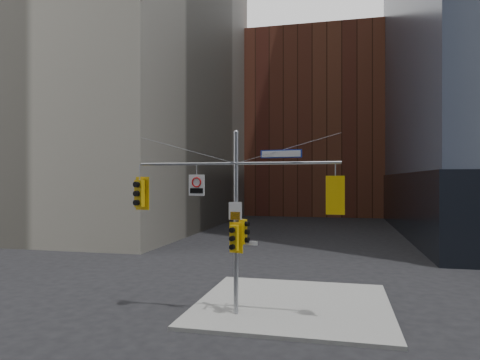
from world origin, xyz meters
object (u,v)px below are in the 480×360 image
at_px(traffic_light_pole_side, 244,232).
at_px(regulatory_sign_arm, 197,184).
at_px(traffic_light_east_arm, 335,195).
at_px(signal_assembly, 236,204).
at_px(street_sign_blade, 281,154).
at_px(traffic_light_pole_front, 234,238).
at_px(traffic_light_west_arm, 140,193).

xyz_separation_m(traffic_light_pole_side, regulatory_sign_arm, (-1.93, -0.02, 1.83)).
distance_m(traffic_light_east_arm, regulatory_sign_arm, 5.40).
xyz_separation_m(signal_assembly, traffic_light_pole_side, (0.32, -0.00, -1.07)).
distance_m(street_sign_blade, regulatory_sign_arm, 3.57).
bearing_deg(street_sign_blade, traffic_light_east_arm, 7.23).
xyz_separation_m(signal_assembly, street_sign_blade, (1.76, 0.00, 1.93)).
relative_size(traffic_light_east_arm, traffic_light_pole_side, 1.51).
relative_size(traffic_light_east_arm, traffic_light_pole_front, 1.20).
bearing_deg(traffic_light_west_arm, traffic_light_pole_front, 7.06).
bearing_deg(traffic_light_pole_side, traffic_light_pole_front, 143.60).
relative_size(traffic_light_east_arm, street_sign_blade, 0.89).
relative_size(traffic_light_pole_front, street_sign_blade, 0.74).
bearing_deg(regulatory_sign_arm, signal_assembly, 6.08).
xyz_separation_m(traffic_light_west_arm, regulatory_sign_arm, (2.47, -0.03, 0.38)).
relative_size(traffic_light_west_arm, regulatory_sign_arm, 1.64).
bearing_deg(traffic_light_pole_side, traffic_light_east_arm, -76.23).
xyz_separation_m(traffic_light_pole_side, traffic_light_pole_front, (-0.32, -0.27, -0.22)).
height_order(traffic_light_east_arm, regulatory_sign_arm, regulatory_sign_arm).
xyz_separation_m(traffic_light_east_arm, traffic_light_pole_side, (-3.46, -0.00, -1.45)).
bearing_deg(traffic_light_east_arm, traffic_light_pole_side, 0.69).
height_order(traffic_light_pole_front, regulatory_sign_arm, regulatory_sign_arm).
xyz_separation_m(traffic_light_pole_side, street_sign_blade, (1.44, 0.01, 3.00)).
height_order(signal_assembly, traffic_light_east_arm, signal_assembly).
relative_size(traffic_light_pole_side, traffic_light_pole_front, 0.79).
distance_m(traffic_light_west_arm, traffic_light_pole_side, 4.64).
xyz_separation_m(traffic_light_pole_front, regulatory_sign_arm, (-1.61, 0.25, 2.05)).
bearing_deg(traffic_light_pole_front, traffic_light_pole_side, 53.10).
height_order(traffic_light_west_arm, traffic_light_pole_front, traffic_light_west_arm).
xyz_separation_m(street_sign_blade, regulatory_sign_arm, (-3.37, -0.02, -1.17)).
bearing_deg(traffic_light_west_arm, signal_assembly, 10.81).
relative_size(signal_assembly, traffic_light_pole_front, 6.73).
bearing_deg(signal_assembly, traffic_light_pole_side, -0.42).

